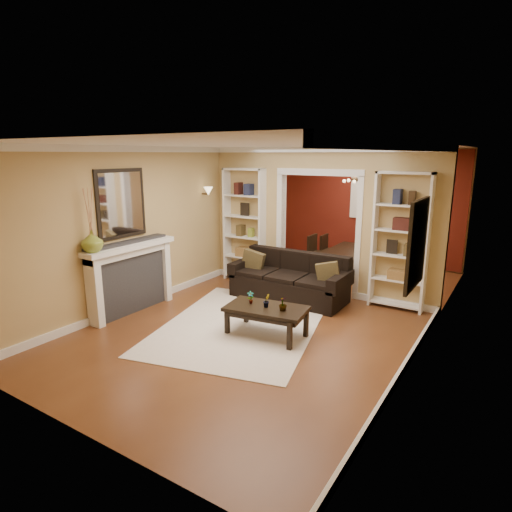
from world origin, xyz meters
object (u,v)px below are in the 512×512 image
Objects in this scene: coffee_table at (266,321)px; bookshelf_right at (400,242)px; fireplace at (132,278)px; dining_table at (350,262)px; sofa at (289,277)px; bookshelf_left at (245,226)px.

coffee_table is 2.69m from bookshelf_right.
bookshelf_right reaches higher than fireplace.
coffee_table is at bearing -178.17° from dining_table.
bookshelf_right is 2.30m from dining_table.
fireplace is (-1.88, -1.95, 0.16)m from sofa.
bookshelf_right is at bearing 34.80° from fireplace.
sofa is at bearing 170.66° from dining_table.
coffee_table is (0.48, -1.59, -0.20)m from sofa.
fireplace is at bearing -102.05° from bookshelf_left.
dining_table is at bearing 80.66° from sofa.
fireplace is at bearing -133.92° from sofa.
coffee_table is at bearing -50.11° from bookshelf_left.
dining_table is (2.24, 4.13, -0.30)m from fireplace.
bookshelf_right is (1.28, 2.17, 0.93)m from coffee_table.
bookshelf_right reaches higher than dining_table.
dining_table is at bearing 43.28° from bookshelf_left.
bookshelf_right is 4.47m from fireplace.
sofa is 1.36× the size of dining_table.
sofa reaches higher than dining_table.
fireplace reaches higher than sofa.
fireplace is at bearing 151.55° from dining_table.
coffee_table is 0.73× the size of dining_table.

